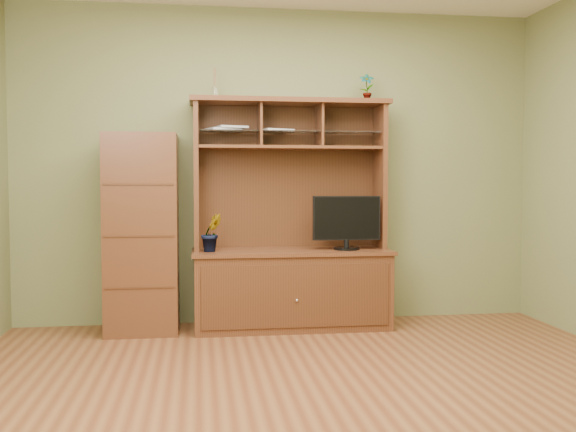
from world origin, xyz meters
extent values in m
cube|color=brown|center=(0.00, 0.00, -0.01)|extent=(4.50, 4.00, 0.02)
cube|color=olive|center=(0.00, 2.01, 1.35)|extent=(4.50, 0.02, 2.70)
cube|color=olive|center=(0.00, -2.01, 1.35)|extent=(4.50, 0.02, 2.70)
cube|color=#442513|center=(0.06, 1.71, 0.31)|extent=(1.60, 0.55, 0.62)
cube|color=#3C1F10|center=(0.06, 1.42, 0.31)|extent=(1.50, 0.01, 0.50)
sphere|color=silver|center=(0.06, 1.41, 0.28)|extent=(0.02, 0.02, 0.02)
cube|color=#442513|center=(0.06, 1.71, 0.64)|extent=(1.64, 0.59, 0.03)
cube|color=#442513|center=(-0.72, 1.80, 1.27)|extent=(0.04, 0.35, 1.25)
cube|color=#442513|center=(0.84, 1.80, 1.27)|extent=(0.04, 0.35, 1.25)
cube|color=#3C1F10|center=(0.06, 1.97, 1.27)|extent=(1.52, 0.02, 1.25)
cube|color=#442513|center=(0.06, 1.80, 1.88)|extent=(1.66, 0.40, 0.04)
cube|color=#442513|center=(0.06, 1.80, 1.50)|extent=(1.52, 0.32, 0.02)
cube|color=#442513|center=(-0.19, 1.80, 1.69)|extent=(0.02, 0.31, 0.35)
cube|color=#442513|center=(0.31, 1.80, 1.69)|extent=(0.02, 0.31, 0.35)
cube|color=silver|center=(0.06, 1.79, 1.63)|extent=(1.50, 0.27, 0.01)
cylinder|color=black|center=(0.51, 1.65, 0.66)|extent=(0.22, 0.22, 0.02)
cylinder|color=black|center=(0.51, 1.65, 0.71)|extent=(0.04, 0.04, 0.07)
cube|color=black|center=(0.51, 1.65, 0.91)|extent=(0.56, 0.05, 0.37)
imported|color=#2E551D|center=(-0.60, 1.65, 0.80)|extent=(0.21, 0.19, 0.31)
imported|color=#266222|center=(0.72, 1.80, 2.02)|extent=(0.14, 0.10, 0.24)
cylinder|color=silver|center=(-0.56, 1.80, 1.94)|extent=(0.05, 0.05, 0.09)
cylinder|color=#8E6547|center=(-0.56, 1.80, 2.07)|extent=(0.03, 0.03, 0.16)
cube|color=silver|center=(-0.50, 1.80, 1.64)|extent=(0.31, 0.28, 0.02)
cube|color=silver|center=(-0.43, 1.80, 1.66)|extent=(0.28, 0.24, 0.02)
cube|color=silver|center=(-0.06, 1.80, 1.64)|extent=(0.30, 0.27, 0.02)
cube|color=#442513|center=(-1.15, 1.72, 0.80)|extent=(0.57, 0.51, 1.60)
cube|color=#3C1F10|center=(-1.15, 1.46, 0.40)|extent=(0.53, 0.01, 0.02)
cube|color=#3C1F10|center=(-1.15, 1.46, 0.80)|extent=(0.53, 0.01, 0.01)
cube|color=#3C1F10|center=(-1.15, 1.46, 1.20)|extent=(0.53, 0.01, 0.02)
camera|label=1|loc=(-0.70, -3.54, 1.21)|focal=40.00mm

